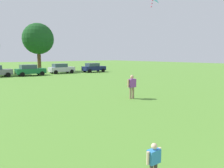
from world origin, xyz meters
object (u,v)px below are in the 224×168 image
parked_car_green_2 (30,70)px  child_kite_flyer (154,159)px  parked_car_silver_3 (61,68)px  parked_car_navy_4 (94,67)px  tree_far_right (38,39)px  adult_bystander (132,85)px

parked_car_green_2 → child_kite_flyer: bearing=-100.8°
parked_car_silver_3 → parked_car_navy_4: (5.90, -1.10, 0.00)m
parked_car_green_2 → parked_car_silver_3: 5.63m
child_kite_flyer → parked_car_silver_3: (11.24, 30.97, 0.28)m
child_kite_flyer → tree_far_right: bearing=77.7°
tree_far_right → parked_car_green_2: bearing=-116.6°
parked_car_silver_3 → tree_far_right: bearing=99.9°
child_kite_flyer → parked_car_silver_3: size_ratio=0.23×
tree_far_right → adult_bystander: bearing=-96.7°
parked_car_green_2 → tree_far_right: (4.24, 8.46, 5.40)m
child_kite_flyer → adult_bystander: bearing=52.7°
adult_bystander → parked_car_silver_3: (4.89, 23.30, -0.14)m
adult_bystander → parked_car_green_2: (-0.64, 22.27, -0.14)m
adult_bystander → parked_car_navy_4: 24.68m
child_kite_flyer → parked_car_navy_4: bearing=62.4°
parked_car_silver_3 → parked_car_green_2: bearing=-169.5°
parked_car_green_2 → parked_car_navy_4: 11.43m
parked_car_silver_3 → tree_far_right: tree_far_right is taller
adult_bystander → parked_car_green_2: size_ratio=0.39×
parked_car_green_2 → adult_bystander: bearing=-88.4°
child_kite_flyer → tree_far_right: size_ratio=0.11×
parked_car_silver_3 → tree_far_right: size_ratio=0.46×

